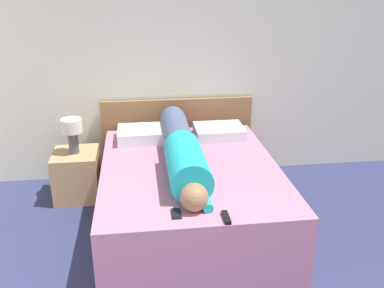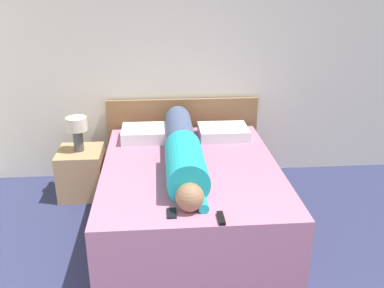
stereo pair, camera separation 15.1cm
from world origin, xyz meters
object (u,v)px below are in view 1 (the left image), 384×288
object	(u,v)px
table_lamp	(72,130)
person_lying	(182,151)
bed	(190,195)
pillow_near_headboard	(144,134)
tv_remote	(226,217)
cell_phone	(176,214)
pillow_second	(219,132)
nightstand	(77,175)

from	to	relation	value
table_lamp	person_lying	bearing A→B (deg)	-34.42
bed	person_lying	bearing A→B (deg)	-173.94
pillow_near_headboard	tv_remote	xyz separation A→B (m)	(0.50, -1.53, -0.05)
person_lying	tv_remote	world-z (taller)	person_lying
table_lamp	cell_phone	xyz separation A→B (m)	(0.85, -1.44, -0.12)
table_lamp	cell_phone	size ratio (longest dim) A/B	2.62
table_lamp	tv_remote	size ratio (longest dim) A/B	2.27
tv_remote	pillow_near_headboard	bearing A→B (deg)	108.04
bed	table_lamp	xyz separation A→B (m)	(-1.04, 0.66, 0.41)
tv_remote	cell_phone	size ratio (longest dim) A/B	1.15
person_lying	tv_remote	distance (m)	0.90
person_lying	cell_phone	world-z (taller)	person_lying
person_lying	pillow_near_headboard	bearing A→B (deg)	114.76
tv_remote	cell_phone	bearing A→B (deg)	162.92
person_lying	tv_remote	bearing A→B (deg)	-77.41
pillow_second	nightstand	bearing A→B (deg)	179.47
person_lying	cell_phone	bearing A→B (deg)	-99.31
bed	nightstand	xyz separation A→B (m)	(-1.04, 0.66, -0.05)
table_lamp	person_lying	xyz separation A→B (m)	(0.98, -0.67, 0.01)
pillow_near_headboard	pillow_second	xyz separation A→B (m)	(0.74, 0.00, -0.01)
nightstand	pillow_near_headboard	size ratio (longest dim) A/B	0.93
pillow_second	cell_phone	bearing A→B (deg)	-111.52
bed	cell_phone	world-z (taller)	cell_phone
table_lamp	tv_remote	distance (m)	1.94
bed	cell_phone	xyz separation A→B (m)	(-0.19, -0.78, 0.29)
person_lying	cell_phone	distance (m)	0.79
bed	person_lying	xyz separation A→B (m)	(-0.06, -0.01, 0.42)
bed	nightstand	bearing A→B (deg)	147.48
pillow_near_headboard	cell_phone	distance (m)	1.44
pillow_near_headboard	tv_remote	world-z (taller)	pillow_near_headboard
table_lamp	cell_phone	bearing A→B (deg)	-59.43
bed	nightstand	distance (m)	1.23
nightstand	person_lying	world-z (taller)	person_lying
tv_remote	table_lamp	bearing A→B (deg)	127.28
pillow_near_headboard	bed	bearing A→B (deg)	-60.65
nightstand	person_lying	bearing A→B (deg)	-34.42
bed	tv_remote	xyz separation A→B (m)	(0.13, -0.88, 0.30)
nightstand	pillow_second	distance (m)	1.47
cell_phone	tv_remote	bearing A→B (deg)	-17.08
tv_remote	cell_phone	distance (m)	0.34
tv_remote	person_lying	bearing A→B (deg)	102.59
nightstand	tv_remote	world-z (taller)	tv_remote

